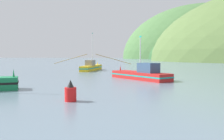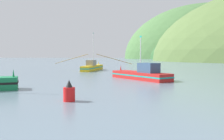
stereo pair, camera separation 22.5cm
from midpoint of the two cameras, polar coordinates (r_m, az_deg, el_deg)
The scene contains 4 objects.
hill_mid_left at distance 246.58m, azimuth 21.17°, elevation 2.52°, with size 153.46×122.77×102.38m, color #47703D.
fishing_boat_red at distance 30.56m, azimuth 7.17°, elevation -1.00°, with size 7.59×8.52×5.46m.
fishing_boat_yellow at distance 48.52m, azimuth -4.54°, elevation 0.73°, with size 15.96×10.42×7.59m.
channel_buoy at distance 16.19m, azimuth -9.65°, elevation -5.25°, with size 0.77×0.77×1.42m.
Camera 2 is at (7.99, -1.06, 3.01)m, focal length 38.86 mm.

